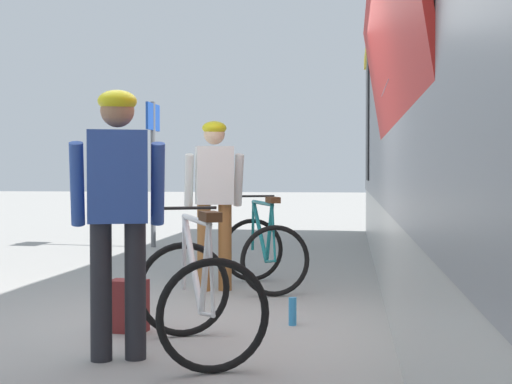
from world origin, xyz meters
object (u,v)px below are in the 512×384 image
(platform_sign_post, at_px, (153,149))
(backpack_on_platform, at_px, (129,306))
(cyclist_far_in_blue, at_px, (118,199))
(water_bottle_near_the_bikes, at_px, (293,311))
(cyclist_near_in_white, at_px, (214,189))
(bicycle_far_white, at_px, (197,294))
(bicycle_near_teal, at_px, (263,251))

(platform_sign_post, bearing_deg, backpack_on_platform, -75.83)
(cyclist_far_in_blue, distance_m, backpack_on_platform, 1.18)
(backpack_on_platform, bearing_deg, water_bottle_near_the_bikes, 22.28)
(cyclist_near_in_white, relative_size, cyclist_far_in_blue, 1.00)
(bicycle_far_white, height_order, platform_sign_post, platform_sign_post)
(bicycle_near_teal, relative_size, platform_sign_post, 0.52)
(cyclist_far_in_blue, xyz_separation_m, backpack_on_platform, (-0.19, 0.80, -0.85))
(cyclist_far_in_blue, bearing_deg, water_bottle_near_the_bikes, 48.81)
(cyclist_near_in_white, distance_m, cyclist_far_in_blue, 2.78)
(bicycle_far_white, xyz_separation_m, backpack_on_platform, (-0.67, 0.57, -0.20))
(backpack_on_platform, relative_size, water_bottle_near_the_bikes, 1.78)
(cyclist_far_in_blue, height_order, bicycle_far_white, cyclist_far_in_blue)
(bicycle_near_teal, height_order, water_bottle_near_the_bikes, bicycle_near_teal)
(cyclist_far_in_blue, xyz_separation_m, bicycle_far_white, (0.48, 0.22, -0.65))
(cyclist_near_in_white, distance_m, backpack_on_platform, 2.18)
(cyclist_far_in_blue, relative_size, water_bottle_near_the_bikes, 7.86)
(cyclist_near_in_white, xyz_separation_m, platform_sign_post, (-1.83, 4.13, 0.57))
(bicycle_far_white, bearing_deg, water_bottle_near_the_bikes, 59.65)
(cyclist_far_in_blue, height_order, platform_sign_post, platform_sign_post)
(cyclist_far_in_blue, bearing_deg, bicycle_near_teal, 78.78)
(water_bottle_near_the_bikes, relative_size, platform_sign_post, 0.09)
(cyclist_far_in_blue, xyz_separation_m, water_bottle_near_the_bikes, (1.05, 1.19, -0.94))
(backpack_on_platform, bearing_deg, cyclist_near_in_white, 86.11)
(bicycle_near_teal, distance_m, bicycle_far_white, 2.75)
(cyclist_far_in_blue, bearing_deg, cyclist_near_in_white, 87.92)
(backpack_on_platform, height_order, water_bottle_near_the_bikes, backpack_on_platform)
(cyclist_near_in_white, height_order, water_bottle_near_the_bikes, cyclist_near_in_white)
(cyclist_near_in_white, relative_size, platform_sign_post, 0.73)
(water_bottle_near_the_bikes, height_order, platform_sign_post, platform_sign_post)
(water_bottle_near_the_bikes, bearing_deg, bicycle_far_white, -120.35)
(bicycle_near_teal, bearing_deg, water_bottle_near_the_bikes, -75.58)
(bicycle_far_white, relative_size, water_bottle_near_the_bikes, 5.64)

